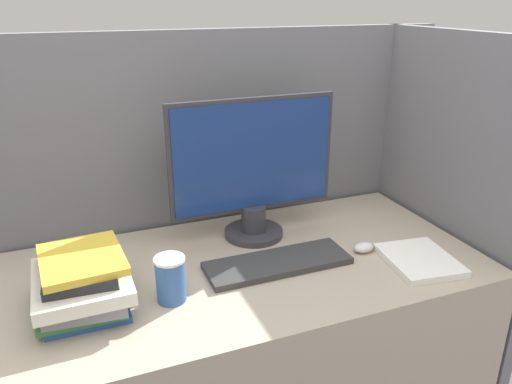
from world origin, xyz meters
The scene contains 9 objects.
cubicle_panel_rear centered at (0.00, 0.76, 0.72)m, with size 1.86×0.04×1.43m.
cubicle_panel_right centered at (0.77, 0.39, 0.72)m, with size 0.04×0.78×1.43m.
desk centered at (0.00, 0.36, 0.38)m, with size 1.46×0.72×0.76m.
monitor centered at (0.10, 0.54, 0.99)m, with size 0.56×0.20×0.48m.
keyboard centered at (0.09, 0.32, 0.77)m, with size 0.45×0.15×0.02m.
mouse centered at (0.38, 0.30, 0.78)m, with size 0.07×0.04×0.03m.
coffee_cup centered at (-0.25, 0.26, 0.83)m, with size 0.08×0.08×0.13m.
book_stack centered at (-0.47, 0.31, 0.84)m, with size 0.24×0.29×0.15m.
paper_pile centered at (0.50, 0.17, 0.77)m, with size 0.23×0.26×0.02m.
Camera 1 is at (-0.47, -0.90, 1.53)m, focal length 35.00 mm.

